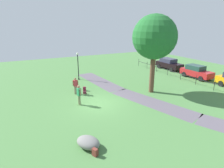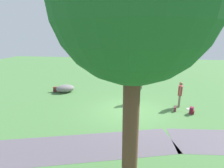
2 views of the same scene
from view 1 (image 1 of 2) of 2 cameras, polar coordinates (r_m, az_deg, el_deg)
name	(u,v)px [view 1 (image 1 of 2)]	position (r m, az deg, el deg)	size (l,w,h in m)	color
ground_plane	(99,103)	(16.18, -3.89, -5.81)	(48.00, 48.00, 0.00)	#48783F
footpath_segment_near	(99,81)	(22.33, -3.92, 0.89)	(8.15, 2.74, 0.01)	#5A525D
footpath_segment_mid	(151,102)	(16.70, 11.65, -5.37)	(8.23, 4.16, 0.01)	#5A525D
large_shade_tree	(155,37)	(18.13, 12.56, 13.38)	(4.03, 4.03, 7.26)	brown
lamp_post	(78,63)	(22.80, -10.10, 6.20)	(0.28, 0.28, 3.22)	black
lawn_boulder	(88,142)	(10.88, -7.10, -16.86)	(1.70, 1.52, 0.59)	slate
woman_with_handbag	(76,85)	(18.28, -10.81, -0.20)	(0.32, 0.51, 1.60)	#736451
man_near_boulder	(79,94)	(15.77, -9.79, -2.85)	(0.52, 0.29, 1.68)	#6B6E4C
handbag_on_grass	(85,92)	(18.41, -8.13, -2.51)	(0.33, 0.34, 0.31)	#5B212E
backpack_by_boulder	(95,152)	(10.33, -5.03, -19.59)	(0.34, 0.34, 0.40)	brown
spare_backpack_on_lawn	(84,89)	(19.25, -8.21, -1.44)	(0.33, 0.33, 0.40)	maroon
frisbee_on_grass	(78,92)	(19.13, -10.16, -2.25)	(0.24, 0.24, 0.02)	white
park_fence	(196,79)	(22.75, 23.78, 1.34)	(22.05, 0.05, 1.05)	#232326
parked_hatchback_blue	(169,64)	(29.13, 16.60, 5.80)	(4.10, 1.90, 1.56)	black
parked_suv_orange	(196,71)	(25.55, 23.79, 3.43)	(3.89, 1.85, 1.56)	#AE1F23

